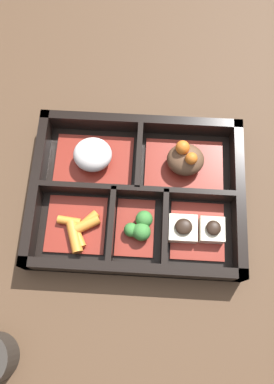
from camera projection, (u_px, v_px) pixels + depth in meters
ground_plane at (137, 197)px, 0.58m from camera, size 3.00×3.00×0.00m
bento_base at (137, 196)px, 0.58m from camera, size 0.31×0.24×0.01m
bento_rim at (137, 194)px, 0.56m from camera, size 0.31×0.24×0.04m
bowl_rice at (93, 156)px, 0.58m from camera, size 0.12×0.08×0.04m
bowl_stew at (185, 161)px, 0.57m from camera, size 0.12×0.08×0.05m
bowl_carrots at (78, 227)px, 0.55m from camera, size 0.09×0.09×0.02m
bowl_greens at (140, 228)px, 0.54m from camera, size 0.06×0.09×0.03m
bowl_tofu at (197, 230)px, 0.55m from camera, size 0.08×0.09×0.03m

